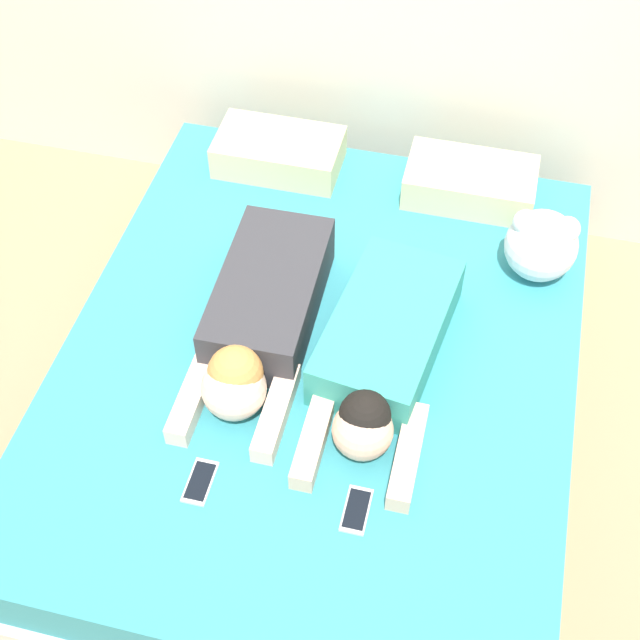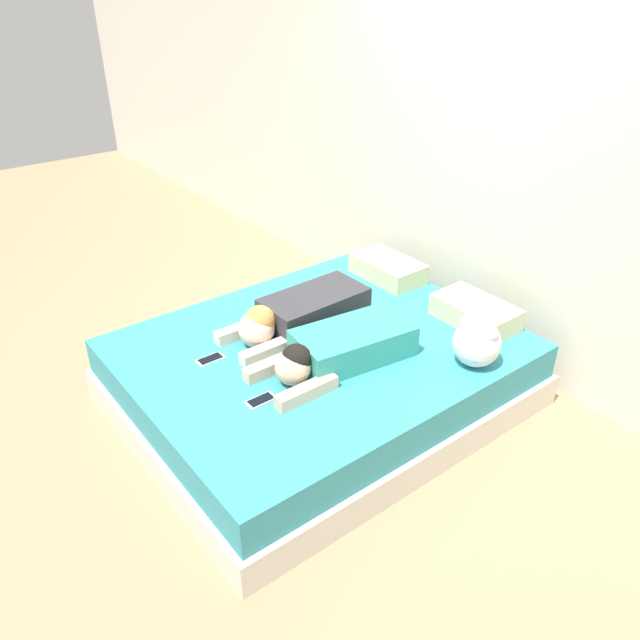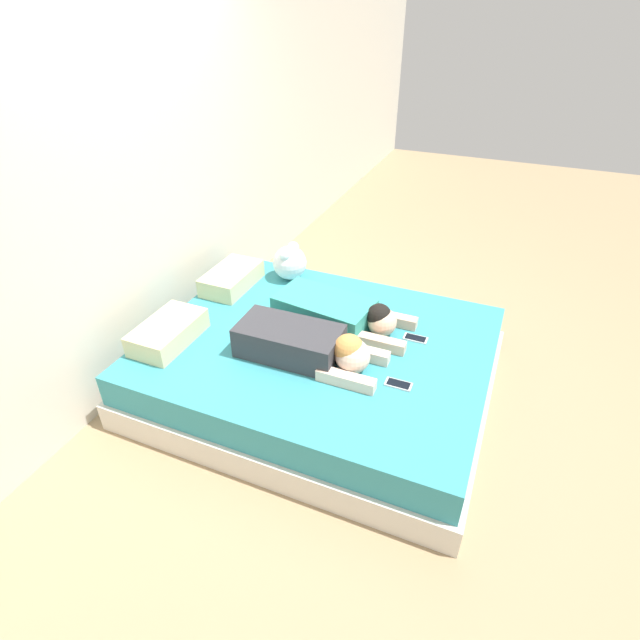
{
  "view_description": "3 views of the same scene",
  "coord_description": "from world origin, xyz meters",
  "px_view_note": "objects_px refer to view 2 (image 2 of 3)",
  "views": [
    {
      "loc": [
        0.43,
        -1.76,
        2.71
      ],
      "look_at": [
        0.0,
        0.0,
        0.54
      ],
      "focal_mm": 50.0,
      "sensor_mm": 36.0,
      "label": 1
    },
    {
      "loc": [
        2.33,
        -1.8,
        2.26
      ],
      "look_at": [
        0.0,
        0.0,
        0.54
      ],
      "focal_mm": 35.0,
      "sensor_mm": 36.0,
      "label": 2
    },
    {
      "loc": [
        -2.34,
        -0.99,
        2.23
      ],
      "look_at": [
        0.0,
        0.0,
        0.54
      ],
      "focal_mm": 28.0,
      "sensor_mm": 36.0,
      "label": 3
    }
  ],
  "objects_px": {
    "pillow_head_left": "(388,268)",
    "plush_toy": "(477,342)",
    "bed": "(320,372)",
    "cell_phone_right": "(261,400)",
    "person_left": "(297,315)",
    "person_right": "(337,349)",
    "cell_phone_left": "(210,359)",
    "pillow_head_right": "(476,312)"
  },
  "relations": [
    {
      "from": "pillow_head_right",
      "to": "plush_toy",
      "type": "distance_m",
      "value": 0.45
    },
    {
      "from": "pillow_head_left",
      "to": "plush_toy",
      "type": "bearing_deg",
      "value": -18.09
    },
    {
      "from": "cell_phone_right",
      "to": "plush_toy",
      "type": "relative_size",
      "value": 0.56
    },
    {
      "from": "pillow_head_right",
      "to": "plush_toy",
      "type": "relative_size",
      "value": 1.82
    },
    {
      "from": "pillow_head_left",
      "to": "cell_phone_right",
      "type": "relative_size",
      "value": 3.25
    },
    {
      "from": "pillow_head_right",
      "to": "cell_phone_right",
      "type": "xyz_separation_m",
      "value": [
        -0.13,
        -1.41,
        -0.06
      ]
    },
    {
      "from": "bed",
      "to": "cell_phone_right",
      "type": "distance_m",
      "value": 0.63
    },
    {
      "from": "pillow_head_right",
      "to": "cell_phone_left",
      "type": "relative_size",
      "value": 3.25
    },
    {
      "from": "person_right",
      "to": "cell_phone_left",
      "type": "distance_m",
      "value": 0.68
    },
    {
      "from": "pillow_head_right",
      "to": "cell_phone_left",
      "type": "distance_m",
      "value": 1.55
    },
    {
      "from": "bed",
      "to": "person_left",
      "type": "distance_m",
      "value": 0.36
    },
    {
      "from": "cell_phone_left",
      "to": "plush_toy",
      "type": "distance_m",
      "value": 1.41
    },
    {
      "from": "bed",
      "to": "cell_phone_left",
      "type": "xyz_separation_m",
      "value": [
        -0.22,
        -0.57,
        0.2
      ]
    },
    {
      "from": "pillow_head_left",
      "to": "person_left",
      "type": "distance_m",
      "value": 0.89
    },
    {
      "from": "pillow_head_right",
      "to": "cell_phone_left",
      "type": "bearing_deg",
      "value": -112.74
    },
    {
      "from": "pillow_head_left",
      "to": "person_right",
      "type": "distance_m",
      "value": 1.08
    },
    {
      "from": "person_left",
      "to": "person_right",
      "type": "height_order",
      "value": "person_left"
    },
    {
      "from": "person_right",
      "to": "cell_phone_right",
      "type": "bearing_deg",
      "value": -86.53
    },
    {
      "from": "plush_toy",
      "to": "person_left",
      "type": "bearing_deg",
      "value": -148.08
    },
    {
      "from": "cell_phone_left",
      "to": "plush_toy",
      "type": "xyz_separation_m",
      "value": [
        0.88,
        1.09,
        0.13
      ]
    },
    {
      "from": "plush_toy",
      "to": "bed",
      "type": "bearing_deg",
      "value": -141.41
    },
    {
      "from": "pillow_head_right",
      "to": "plush_toy",
      "type": "xyz_separation_m",
      "value": [
        0.28,
        -0.34,
        0.07
      ]
    },
    {
      "from": "plush_toy",
      "to": "pillow_head_right",
      "type": "bearing_deg",
      "value": 129.91
    },
    {
      "from": "cell_phone_left",
      "to": "plush_toy",
      "type": "height_order",
      "value": "plush_toy"
    },
    {
      "from": "bed",
      "to": "pillow_head_left",
      "type": "bearing_deg",
      "value": 113.52
    },
    {
      "from": "pillow_head_left",
      "to": "person_left",
      "type": "bearing_deg",
      "value": -78.68
    },
    {
      "from": "person_left",
      "to": "pillow_head_right",
      "type": "bearing_deg",
      "value": 56.56
    },
    {
      "from": "pillow_head_right",
      "to": "cell_phone_left",
      "type": "height_order",
      "value": "pillow_head_right"
    },
    {
      "from": "person_left",
      "to": "cell_phone_right",
      "type": "height_order",
      "value": "person_left"
    },
    {
      "from": "pillow_head_left",
      "to": "cell_phone_left",
      "type": "xyz_separation_m",
      "value": [
        0.15,
        -1.43,
        -0.06
      ]
    },
    {
      "from": "plush_toy",
      "to": "person_right",
      "type": "bearing_deg",
      "value": -127.93
    },
    {
      "from": "cell_phone_left",
      "to": "person_left",
      "type": "bearing_deg",
      "value": 87.57
    },
    {
      "from": "pillow_head_left",
      "to": "plush_toy",
      "type": "relative_size",
      "value": 1.82
    },
    {
      "from": "cell_phone_left",
      "to": "plush_toy",
      "type": "bearing_deg",
      "value": 51.1
    },
    {
      "from": "cell_phone_left",
      "to": "bed",
      "type": "bearing_deg",
      "value": 68.45
    },
    {
      "from": "pillow_head_left",
      "to": "cell_phone_right",
      "type": "height_order",
      "value": "pillow_head_left"
    },
    {
      "from": "person_left",
      "to": "person_right",
      "type": "xyz_separation_m",
      "value": [
        0.41,
        -0.04,
        -0.01
      ]
    },
    {
      "from": "pillow_head_left",
      "to": "pillow_head_right",
      "type": "xyz_separation_m",
      "value": [
        0.75,
        0.0,
        0.0
      ]
    },
    {
      "from": "person_right",
      "to": "pillow_head_left",
      "type": "bearing_deg",
      "value": 122.78
    },
    {
      "from": "person_left",
      "to": "plush_toy",
      "type": "xyz_separation_m",
      "value": [
        0.86,
        0.53,
        0.04
      ]
    },
    {
      "from": "pillow_head_left",
      "to": "cell_phone_left",
      "type": "distance_m",
      "value": 1.44
    },
    {
      "from": "bed",
      "to": "plush_toy",
      "type": "height_order",
      "value": "plush_toy"
    }
  ]
}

